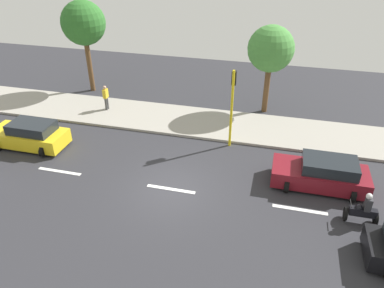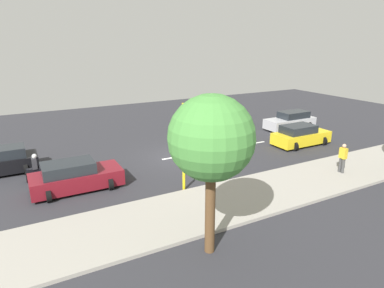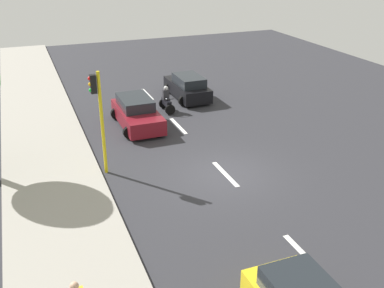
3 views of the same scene
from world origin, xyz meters
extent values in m
cube|color=#2D2D33|center=(0.00, 0.00, -0.05)|extent=(40.00, 60.00, 0.10)
cube|color=#9E998E|center=(7.00, 0.00, 0.07)|extent=(4.00, 60.00, 0.15)
cube|color=white|center=(0.00, -6.00, 0.01)|extent=(0.20, 2.40, 0.01)
cube|color=white|center=(0.00, 0.00, 0.01)|extent=(0.20, 2.40, 0.01)
cube|color=white|center=(0.00, 6.00, 0.01)|extent=(0.20, 2.40, 0.01)
cube|color=white|center=(0.00, 12.00, 0.01)|extent=(0.20, 2.40, 0.01)
cube|color=maroon|center=(2.05, -6.82, 0.56)|extent=(1.90, 4.47, 0.80)
cube|color=#1E2328|center=(2.05, -7.18, 1.24)|extent=(1.59, 2.50, 0.56)
cylinder|color=black|center=(1.21, -5.34, 0.32)|extent=(0.64, 0.22, 0.64)
cylinder|color=black|center=(2.89, -5.34, 0.32)|extent=(0.64, 0.22, 0.64)
cylinder|color=black|center=(1.21, -8.29, 0.32)|extent=(0.64, 0.22, 0.64)
cylinder|color=black|center=(2.89, -8.29, 0.32)|extent=(0.64, 0.22, 0.64)
cube|color=yellow|center=(1.89, 9.00, 0.56)|extent=(1.80, 4.29, 0.80)
cube|color=#1E2328|center=(1.89, 8.66, 1.24)|extent=(1.51, 2.40, 0.56)
cylinder|color=black|center=(1.10, 10.42, 0.32)|extent=(0.64, 0.22, 0.64)
cylinder|color=black|center=(2.68, 10.42, 0.32)|extent=(0.64, 0.22, 0.64)
cylinder|color=black|center=(1.10, 7.58, 0.32)|extent=(0.64, 0.22, 0.64)
cylinder|color=black|center=(2.68, 7.58, 0.32)|extent=(0.64, 0.22, 0.64)
cube|color=#B7B7BC|center=(-1.91, 11.56, 0.56)|extent=(1.71, 4.51, 0.80)
cube|color=#1E2328|center=(-1.91, 11.92, 1.24)|extent=(1.44, 2.53, 0.56)
cylinder|color=black|center=(-1.17, 10.07, 0.32)|extent=(0.64, 0.22, 0.64)
cylinder|color=black|center=(-2.66, 10.07, 0.32)|extent=(0.64, 0.22, 0.64)
cylinder|color=black|center=(-1.17, 13.05, 0.32)|extent=(0.64, 0.22, 0.64)
cylinder|color=black|center=(-2.66, 13.05, 0.32)|extent=(0.64, 0.22, 0.64)
cube|color=#1E2328|center=(-2.20, -10.09, 1.24)|extent=(1.48, 2.40, 0.56)
cylinder|color=black|center=(-1.43, -9.02, 0.32)|extent=(0.64, 0.22, 0.64)
cylinder|color=black|center=(-2.97, -9.02, 0.32)|extent=(0.64, 0.22, 0.64)
cylinder|color=black|center=(-0.17, -7.84, 0.30)|extent=(0.60, 0.10, 0.60)
cylinder|color=black|center=(-0.17, -9.04, 0.30)|extent=(0.60, 0.10, 0.60)
cube|color=black|center=(-0.17, -8.49, 0.55)|extent=(0.28, 1.10, 0.36)
sphere|color=black|center=(-0.17, -8.29, 0.73)|extent=(0.32, 0.32, 0.32)
cylinder|color=black|center=(-0.17, -7.94, 0.90)|extent=(0.55, 0.04, 0.04)
cube|color=#333338|center=(-0.17, -8.59, 1.00)|extent=(0.36, 0.24, 0.60)
sphere|color=silver|center=(-0.17, -8.54, 1.40)|extent=(0.26, 0.26, 0.26)
cylinder|color=#3F3F3F|center=(7.08, 6.74, 0.57)|extent=(0.16, 0.16, 0.85)
cylinder|color=#3F3F3F|center=(7.28, 6.74, 0.57)|extent=(0.16, 0.16, 0.85)
cube|color=gold|center=(7.18, 6.74, 1.30)|extent=(0.40, 0.24, 0.60)
sphere|color=tan|center=(7.18, 6.74, 1.73)|extent=(0.22, 0.22, 0.22)
cylinder|color=yellow|center=(4.75, -2.06, 2.25)|extent=(0.14, 0.14, 4.50)
cube|color=black|center=(4.97, -2.06, 4.00)|extent=(0.24, 0.24, 0.76)
sphere|color=red|center=(5.09, -2.06, 4.24)|extent=(0.16, 0.16, 0.16)
sphere|color=#F2A50C|center=(5.09, -2.06, 4.00)|extent=(0.16, 0.16, 0.16)
sphere|color=green|center=(5.09, -2.06, 3.76)|extent=(0.16, 0.16, 0.16)
cylinder|color=brown|center=(9.83, -3.61, 1.63)|extent=(0.36, 0.36, 3.27)
sphere|color=#478C3D|center=(9.83, -3.61, 4.29)|extent=(2.92, 2.92, 2.92)
camera|label=1|loc=(-13.26, -4.42, 10.85)|focal=34.20mm
camera|label=2|loc=(18.84, -9.21, 7.36)|focal=31.54mm
camera|label=3|loc=(7.63, 15.51, 9.16)|focal=42.17mm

